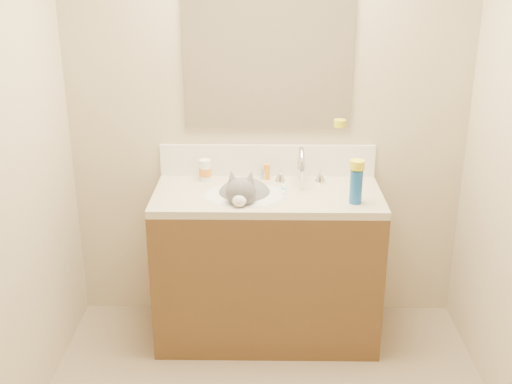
{
  "coord_description": "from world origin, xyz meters",
  "views": [
    {
      "loc": [
        -0.02,
        -2.17,
        2.07
      ],
      "look_at": [
        -0.06,
        0.92,
        0.88
      ],
      "focal_mm": 45.0,
      "sensor_mm": 36.0,
      "label": 1
    }
  ],
  "objects_px": {
    "vanity_cabinet": "(267,268)",
    "basin": "(245,207)",
    "cat": "(244,198)",
    "pill_bottle": "(205,170)",
    "amber_bottle": "(267,172)",
    "spray_can": "(356,187)",
    "silver_jar": "(264,174)",
    "faucet": "(301,168)"
  },
  "relations": [
    {
      "from": "basin",
      "to": "amber_bottle",
      "type": "relative_size",
      "value": 5.08
    },
    {
      "from": "spray_can",
      "to": "cat",
      "type": "bearing_deg",
      "value": 167.93
    },
    {
      "from": "vanity_cabinet",
      "to": "pill_bottle",
      "type": "height_order",
      "value": "pill_bottle"
    },
    {
      "from": "cat",
      "to": "pill_bottle",
      "type": "distance_m",
      "value": 0.32
    },
    {
      "from": "silver_jar",
      "to": "basin",
      "type": "bearing_deg",
      "value": -112.58
    },
    {
      "from": "vanity_cabinet",
      "to": "cat",
      "type": "distance_m",
      "value": 0.44
    },
    {
      "from": "pill_bottle",
      "to": "amber_bottle",
      "type": "relative_size",
      "value": 1.31
    },
    {
      "from": "amber_bottle",
      "to": "spray_can",
      "type": "distance_m",
      "value": 0.57
    },
    {
      "from": "basin",
      "to": "cat",
      "type": "xyz_separation_m",
      "value": [
        -0.0,
        0.01,
        0.04
      ]
    },
    {
      "from": "amber_bottle",
      "to": "silver_jar",
      "type": "bearing_deg",
      "value": 147.93
    },
    {
      "from": "basin",
      "to": "silver_jar",
      "type": "relative_size",
      "value": 8.42
    },
    {
      "from": "vanity_cabinet",
      "to": "amber_bottle",
      "type": "distance_m",
      "value": 0.53
    },
    {
      "from": "amber_bottle",
      "to": "spray_can",
      "type": "bearing_deg",
      "value": -37.75
    },
    {
      "from": "cat",
      "to": "silver_jar",
      "type": "height_order",
      "value": "cat"
    },
    {
      "from": "vanity_cabinet",
      "to": "spray_can",
      "type": "xyz_separation_m",
      "value": [
        0.44,
        -0.14,
        0.54
      ]
    },
    {
      "from": "cat",
      "to": "pill_bottle",
      "type": "bearing_deg",
      "value": 141.24
    },
    {
      "from": "silver_jar",
      "to": "amber_bottle",
      "type": "xyz_separation_m",
      "value": [
        0.01,
        -0.01,
        0.02
      ]
    },
    {
      "from": "vanity_cabinet",
      "to": "amber_bottle",
      "type": "relative_size",
      "value": 13.54
    },
    {
      "from": "faucet",
      "to": "cat",
      "type": "distance_m",
      "value": 0.36
    },
    {
      "from": "faucet",
      "to": "cat",
      "type": "bearing_deg",
      "value": -152.28
    },
    {
      "from": "faucet",
      "to": "silver_jar",
      "type": "relative_size",
      "value": 5.24
    },
    {
      "from": "pill_bottle",
      "to": "basin",
      "type": "bearing_deg",
      "value": -44.19
    },
    {
      "from": "basin",
      "to": "amber_bottle",
      "type": "height_order",
      "value": "amber_bottle"
    },
    {
      "from": "pill_bottle",
      "to": "silver_jar",
      "type": "relative_size",
      "value": 2.18
    },
    {
      "from": "pill_bottle",
      "to": "cat",
      "type": "bearing_deg",
      "value": -43.52
    },
    {
      "from": "basin",
      "to": "pill_bottle",
      "type": "distance_m",
      "value": 0.34
    },
    {
      "from": "vanity_cabinet",
      "to": "basin",
      "type": "relative_size",
      "value": 2.67
    },
    {
      "from": "basin",
      "to": "pill_bottle",
      "type": "bearing_deg",
      "value": 135.81
    },
    {
      "from": "spray_can",
      "to": "basin",
      "type": "bearing_deg",
      "value": 168.64
    },
    {
      "from": "amber_bottle",
      "to": "spray_can",
      "type": "xyz_separation_m",
      "value": [
        0.45,
        -0.35,
        0.04
      ]
    },
    {
      "from": "basin",
      "to": "spray_can",
      "type": "height_order",
      "value": "spray_can"
    },
    {
      "from": "faucet",
      "to": "amber_bottle",
      "type": "distance_m",
      "value": 0.2
    },
    {
      "from": "basin",
      "to": "pill_bottle",
      "type": "height_order",
      "value": "pill_bottle"
    },
    {
      "from": "vanity_cabinet",
      "to": "basin",
      "type": "distance_m",
      "value": 0.4
    },
    {
      "from": "basin",
      "to": "faucet",
      "type": "xyz_separation_m",
      "value": [
        0.3,
        0.17,
        0.16
      ]
    },
    {
      "from": "spray_can",
      "to": "pill_bottle",
      "type": "bearing_deg",
      "value": 157.2
    },
    {
      "from": "basin",
      "to": "amber_bottle",
      "type": "xyz_separation_m",
      "value": [
        0.12,
        0.23,
        0.11
      ]
    },
    {
      "from": "faucet",
      "to": "spray_can",
      "type": "bearing_deg",
      "value": -46.97
    },
    {
      "from": "basin",
      "to": "spray_can",
      "type": "relative_size",
      "value": 2.6
    },
    {
      "from": "pill_bottle",
      "to": "spray_can",
      "type": "bearing_deg",
      "value": -22.8
    },
    {
      "from": "basin",
      "to": "cat",
      "type": "bearing_deg",
      "value": 110.77
    },
    {
      "from": "cat",
      "to": "amber_bottle",
      "type": "relative_size",
      "value": 4.83
    }
  ]
}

